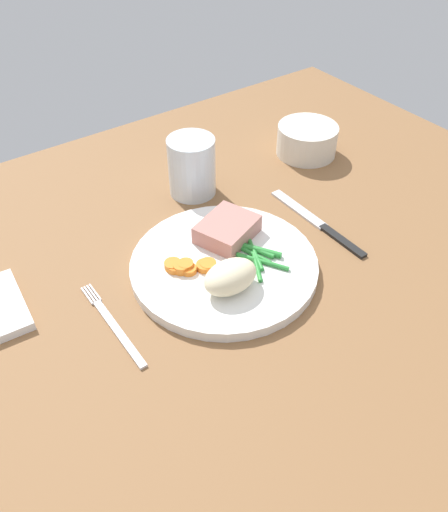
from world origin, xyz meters
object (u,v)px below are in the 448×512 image
(knife, at_px, (319,224))
(water_glass, at_px, (192,170))
(fork, at_px, (113,324))
(dinner_plate, at_px, (224,265))
(salad_bowl, at_px, (307,138))
(meat_portion, at_px, (227,229))

(knife, height_order, water_glass, water_glass)
(fork, bearing_deg, dinner_plate, -3.42)
(water_glass, distance_m, salad_bowl, 0.24)
(knife, relative_size, water_glass, 2.06)
(knife, bearing_deg, fork, -179.12)
(knife, height_order, salad_bowl, salad_bowl)
(dinner_plate, height_order, knife, dinner_plate)
(dinner_plate, height_order, fork, dinner_plate)
(meat_portion, relative_size, water_glass, 0.85)
(meat_portion, xyz_separation_m, knife, (0.15, -0.04, -0.03))
(dinner_plate, xyz_separation_m, salad_bowl, (0.31, 0.17, 0.02))
(water_glass, height_order, salad_bowl, water_glass)
(meat_portion, distance_m, knife, 0.16)
(fork, bearing_deg, water_glass, 33.69)
(meat_portion, xyz_separation_m, water_glass, (0.03, 0.15, 0.01))
(dinner_plate, distance_m, meat_portion, 0.06)
(meat_portion, height_order, knife, meat_portion)
(knife, xyz_separation_m, water_glass, (-0.11, 0.19, 0.04))
(water_glass, bearing_deg, dinner_plate, -110.29)
(meat_portion, height_order, water_glass, water_glass)
(fork, bearing_deg, salad_bowl, 15.43)
(meat_portion, relative_size, knife, 0.41)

